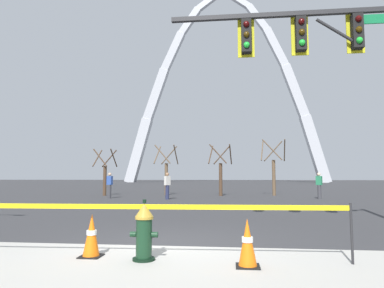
% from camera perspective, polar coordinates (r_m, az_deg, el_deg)
% --- Properties ---
extents(ground_plane, '(240.00, 240.00, 0.00)m').
position_cam_1_polar(ground_plane, '(7.21, -4.32, -16.32)').
color(ground_plane, '#333335').
extents(fire_hydrant, '(0.46, 0.48, 0.99)m').
position_cam_1_polar(fire_hydrant, '(5.87, -7.93, -14.18)').
color(fire_hydrant, black).
rests_on(fire_hydrant, ground).
extents(caution_tape_barrier, '(6.69, 0.31, 0.95)m').
position_cam_1_polar(caution_tape_barrier, '(5.82, -8.24, -12.14)').
color(caution_tape_barrier, '#232326').
rests_on(caution_tape_barrier, ground).
extents(traffic_cone_by_hydrant, '(0.36, 0.36, 0.73)m').
position_cam_1_polar(traffic_cone_by_hydrant, '(6.30, -16.31, -14.40)').
color(traffic_cone_by_hydrant, black).
rests_on(traffic_cone_by_hydrant, ground).
extents(traffic_cone_mid_sidewalk, '(0.36, 0.36, 0.73)m').
position_cam_1_polar(traffic_cone_mid_sidewalk, '(5.49, 9.18, -15.92)').
color(traffic_cone_mid_sidewalk, black).
rests_on(traffic_cone_mid_sidewalk, ground).
extents(traffic_signal_gantry, '(6.42, 0.44, 6.00)m').
position_cam_1_polar(traffic_signal_gantry, '(9.78, 23.91, 12.33)').
color(traffic_signal_gantry, '#232326').
rests_on(traffic_signal_gantry, ground).
extents(monument_arch, '(45.06, 2.18, 43.88)m').
position_cam_1_polar(monument_arch, '(78.58, 5.31, 7.79)').
color(monument_arch, '#B2B5BC').
rests_on(monument_arch, ground).
extents(tree_far_left, '(1.54, 1.55, 3.30)m').
position_cam_1_polar(tree_far_left, '(25.36, -14.24, -4.99)').
color(tree_far_left, '#473323').
rests_on(tree_far_left, ground).
extents(tree_left_mid, '(1.70, 1.71, 3.66)m').
position_cam_1_polar(tree_left_mid, '(25.49, -4.29, -4.78)').
color(tree_left_mid, brown).
rests_on(tree_left_mid, ground).
extents(tree_center_left, '(1.67, 1.68, 3.60)m').
position_cam_1_polar(tree_center_left, '(24.38, 4.75, -4.81)').
color(tree_center_left, '#473323').
rests_on(tree_center_left, ground).
extents(tree_center_right, '(1.84, 1.85, 3.98)m').
position_cam_1_polar(tree_center_right, '(25.37, 13.37, -4.32)').
color(tree_center_right, brown).
rests_on(tree_center_right, ground).
extents(pedestrian_walking_left, '(0.38, 0.29, 1.59)m').
position_cam_1_polar(pedestrian_walking_left, '(22.29, -13.50, -6.64)').
color(pedestrian_walking_left, '#38383D').
rests_on(pedestrian_walking_left, ground).
extents(pedestrian_standing_center, '(0.39, 0.35, 1.59)m').
position_cam_1_polar(pedestrian_standing_center, '(22.39, 20.33, -6.45)').
color(pedestrian_standing_center, '#38383D').
rests_on(pedestrian_standing_center, ground).
extents(pedestrian_walking_right, '(0.37, 0.39, 1.59)m').
position_cam_1_polar(pedestrian_walking_right, '(20.67, -4.11, -6.88)').
color(pedestrian_walking_right, '#232847').
rests_on(pedestrian_walking_right, ground).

